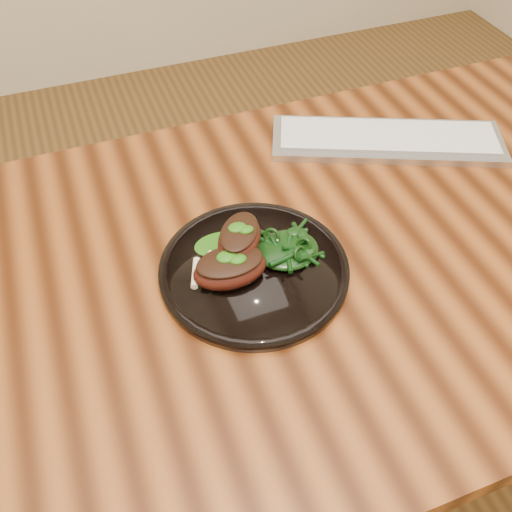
% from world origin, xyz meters
% --- Properties ---
extents(desk, '(1.60, 0.80, 0.75)m').
position_xyz_m(desk, '(0.00, 0.00, 0.67)').
color(desk, '#381707').
rests_on(desk, ground).
extents(plate, '(0.28, 0.28, 0.02)m').
position_xyz_m(plate, '(-0.05, -0.01, 0.76)').
color(plate, black).
rests_on(plate, desk).
extents(lamb_chop_front, '(0.11, 0.08, 0.05)m').
position_xyz_m(lamb_chop_front, '(-0.09, -0.02, 0.79)').
color(lamb_chop_front, '#3E130C').
rests_on(lamb_chop_front, plate).
extents(lamb_chop_back, '(0.10, 0.11, 0.04)m').
position_xyz_m(lamb_chop_back, '(-0.06, 0.02, 0.81)').
color(lamb_chop_back, '#3E130C').
rests_on(lamb_chop_back, plate).
extents(herb_smear, '(0.08, 0.05, 0.00)m').
position_xyz_m(herb_smear, '(-0.08, 0.05, 0.77)').
color(herb_smear, '#144B08').
rests_on(herb_smear, plate).
extents(greens_heap, '(0.09, 0.09, 0.04)m').
position_xyz_m(greens_heap, '(0.01, -0.01, 0.78)').
color(greens_heap, black).
rests_on(greens_heap, plate).
extents(keyboard, '(0.45, 0.29, 0.02)m').
position_xyz_m(keyboard, '(0.30, 0.20, 0.76)').
color(keyboard, '#B4B7B9').
rests_on(keyboard, desk).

